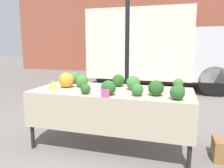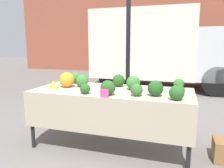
{
  "view_description": "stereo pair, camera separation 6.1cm",
  "coord_description": "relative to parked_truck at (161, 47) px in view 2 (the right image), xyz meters",
  "views": [
    {
      "loc": [
        0.82,
        -2.78,
        1.39
      ],
      "look_at": [
        0.0,
        0.0,
        0.87
      ],
      "focal_mm": 35.0,
      "sensor_mm": 36.0,
      "label": 1
    },
    {
      "loc": [
        0.87,
        -2.76,
        1.39
      ],
      "look_at": [
        0.0,
        0.0,
        0.87
      ],
      "focal_mm": 35.0,
      "sensor_mm": 36.0,
      "label": 2
    }
  ],
  "objects": [
    {
      "name": "broccoli_head_3",
      "position": [
        -0.71,
        -4.52,
        -0.44
      ],
      "size": [
        0.18,
        0.18,
        0.18
      ],
      "color": "#387533",
      "rests_on": "market_table"
    },
    {
      "name": "orange_cauliflower",
      "position": [
        -0.91,
        -4.61,
        -0.42
      ],
      "size": [
        0.21,
        0.21,
        0.21
      ],
      "color": "orange",
      "rests_on": "market_table"
    },
    {
      "name": "ground_plane",
      "position": [
        -0.24,
        -4.6,
        -1.32
      ],
      "size": [
        40.0,
        40.0,
        0.0
      ],
      "primitive_type": "plane",
      "color": "slate"
    },
    {
      "name": "broccoli_head_0",
      "position": [
        0.15,
        -4.85,
        -0.45
      ],
      "size": [
        0.15,
        0.15,
        0.15
      ],
      "color": "#336B2D",
      "rests_on": "market_table"
    },
    {
      "name": "parked_truck",
      "position": [
        0.0,
        0.0,
        0.0
      ],
      "size": [
        4.56,
        2.21,
        2.45
      ],
      "color": "silver",
      "rests_on": "ground_plane"
    },
    {
      "name": "broccoli_head_4",
      "position": [
        0.04,
        -4.51,
        -0.43
      ],
      "size": [
        0.19,
        0.19,
        0.19
      ],
      "color": "#387533",
      "rests_on": "market_table"
    },
    {
      "name": "broccoli_head_5",
      "position": [
        -0.95,
        -4.27,
        -0.44
      ],
      "size": [
        0.18,
        0.18,
        0.18
      ],
      "color": "#387533",
      "rests_on": "market_table"
    },
    {
      "name": "broccoli_head_8",
      "position": [
        0.37,
        -4.78,
        -0.43
      ],
      "size": [
        0.19,
        0.19,
        0.19
      ],
      "color": "#23511E",
      "rests_on": "market_table"
    },
    {
      "name": "tent_pole",
      "position": [
        -0.2,
        -3.84,
        0.05
      ],
      "size": [
        0.07,
        0.07,
        2.73
      ],
      "color": "black",
      "rests_on": "ground_plane"
    },
    {
      "name": "romanesco_head",
      "position": [
        -1.04,
        -4.76,
        -0.47
      ],
      "size": [
        0.15,
        0.15,
        0.12
      ],
      "color": "#93B238",
      "rests_on": "market_table"
    },
    {
      "name": "broccoli_head_2",
      "position": [
        -0.21,
        -4.34,
        -0.44
      ],
      "size": [
        0.18,
        0.18,
        0.18
      ],
      "color": "#23511E",
      "rests_on": "market_table"
    },
    {
      "name": "broccoli_head_7",
      "position": [
        -0.48,
        -4.93,
        -0.46
      ],
      "size": [
        0.13,
        0.13,
        0.13
      ],
      "color": "#285B23",
      "rests_on": "market_table"
    },
    {
      "name": "building_facade",
      "position": [
        -0.24,
        4.0,
        1.75
      ],
      "size": [
        16.0,
        0.6,
        6.13
      ],
      "color": "brown",
      "rests_on": "ground_plane"
    },
    {
      "name": "price_sign",
      "position": [
        -0.19,
        -5.05,
        -0.48
      ],
      "size": [
        0.1,
        0.01,
        0.1
      ],
      "color": "#EF4793",
      "rests_on": "market_table"
    },
    {
      "name": "broccoli_head_9",
      "position": [
        -0.19,
        -4.91,
        -0.44
      ],
      "size": [
        0.18,
        0.18,
        0.18
      ],
      "color": "#285B23",
      "rests_on": "market_table"
    },
    {
      "name": "market_table",
      "position": [
        -0.24,
        -4.66,
        -0.61
      ],
      "size": [
        2.13,
        0.93,
        0.79
      ],
      "color": "tan",
      "rests_on": "ground_plane"
    },
    {
      "name": "broccoli_head_6",
      "position": [
        0.62,
        -4.24,
        -0.46
      ],
      "size": [
        0.14,
        0.14,
        0.14
      ],
      "color": "#336B2D",
      "rests_on": "market_table"
    },
    {
      "name": "broccoli_head_1",
      "position": [
        0.61,
        -4.92,
        -0.44
      ],
      "size": [
        0.17,
        0.17,
        0.17
      ],
      "color": "#285B23",
      "rests_on": "market_table"
    },
    {
      "name": "broccoli_head_11",
      "position": [
        -0.79,
        -4.37,
        -0.45
      ],
      "size": [
        0.15,
        0.15,
        0.15
      ],
      "color": "#23511E",
      "rests_on": "market_table"
    },
    {
      "name": "broccoli_head_10",
      "position": [
        0.63,
        -4.71,
        -0.46
      ],
      "size": [
        0.13,
        0.13,
        0.13
      ],
      "color": "#285B23",
      "rests_on": "market_table"
    }
  ]
}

